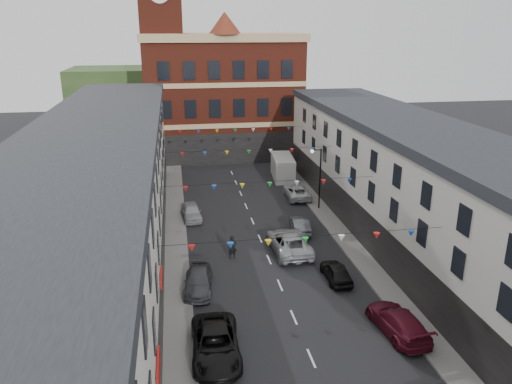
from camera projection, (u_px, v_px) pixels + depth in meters
ground at (280, 285)px, 33.98m from camera, size 160.00×160.00×0.00m
pavement_left at (177, 278)px, 34.77m from camera, size 1.80×64.00×0.15m
pavement_right at (366, 264)px, 36.90m from camera, size 1.80×64.00×0.15m
terrace_left at (95, 217)px, 31.41m from camera, size 8.40×56.00×10.70m
terrace_right at (441, 204)px, 35.22m from camera, size 8.40×56.00×9.70m
civic_building at (222, 94)px, 66.96m from camera, size 20.60×13.30×18.50m
clock_tower at (162, 43)px, 60.90m from camera, size 5.60×5.60×30.00m
distant_hill at (187, 96)px, 89.86m from camera, size 40.00×14.00×10.00m
street_lamp at (318, 171)px, 46.88m from camera, size 1.10×0.36×6.00m
car_left_c at (216, 344)px, 26.44m from camera, size 2.70×5.56×1.52m
car_left_d at (198, 281)px, 33.24m from camera, size 2.36×4.67×1.30m
car_left_e at (191, 212)px, 45.54m from camera, size 1.95×4.23×1.40m
car_right_c at (398, 322)px, 28.51m from camera, size 2.53×5.20×1.46m
car_right_d at (336, 272)px, 34.51m from camera, size 1.56×3.78×1.28m
car_right_e at (300, 225)px, 42.62m from camera, size 1.78×4.11×1.32m
car_right_f at (297, 192)px, 51.15m from camera, size 2.40×4.94×1.35m
moving_car at (289, 242)px, 38.83m from camera, size 2.86×5.97×1.64m
white_van at (283, 167)px, 57.76m from camera, size 2.78×6.00×2.57m
pedestrian at (233, 247)px, 37.65m from camera, size 0.76×0.59×1.84m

